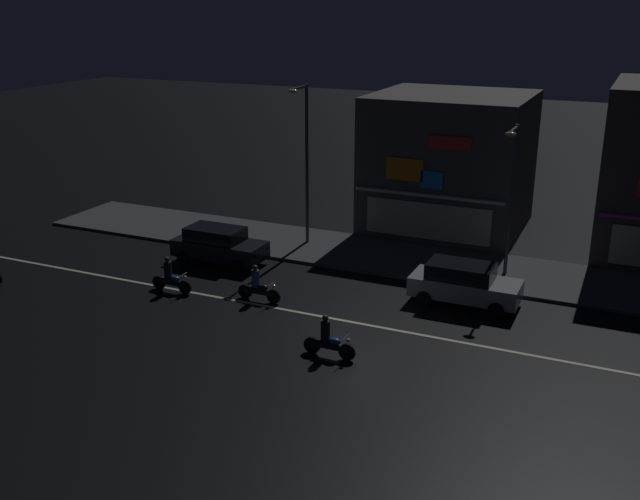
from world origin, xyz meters
The scene contains 12 objects.
ground_plane centered at (0.00, 0.00, 0.00)m, with size 140.00×140.00×0.00m, color black.
lane_divider_stripe centered at (0.00, 0.00, 0.01)m, with size 36.92×0.16×0.01m, color beige.
sidewalk_far centered at (0.00, 7.45, 0.07)m, with size 38.86×4.87×0.14m, color #424447.
storefront_center_block centered at (0.00, 13.63, 3.51)m, with size 7.79×7.64×7.03m.
streetlamp_west centered at (-5.47, 7.54, 4.64)m, with size 0.44×1.64×7.70m.
streetlamp_mid centered at (4.35, 7.10, 4.04)m, with size 0.44×1.64×6.54m.
parked_car_near_kerb centered at (3.42, 3.53, 0.87)m, with size 4.30×1.98×1.67m.
parked_car_trailing centered at (-8.06, 3.66, 0.87)m, with size 4.30×1.98×1.67m.
motorcycle_lead centered at (-4.19, 0.39, 0.63)m, with size 1.90×0.60×1.52m.
motorcycle_following centered at (0.36, -2.93, 0.63)m, with size 1.90×0.60×1.52m.
motorcycle_trailing_far centered at (-7.98, -0.26, 0.63)m, with size 1.90×0.60×1.52m.
traffic_cone centered at (-8.55, 4.53, 0.28)m, with size 0.36×0.36×0.55m, color orange.
Camera 1 is at (9.44, -23.61, 11.56)m, focal length 41.26 mm.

